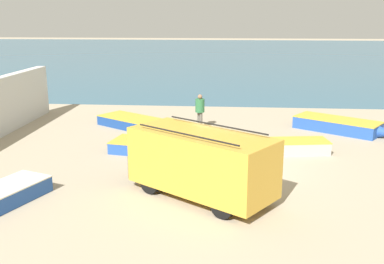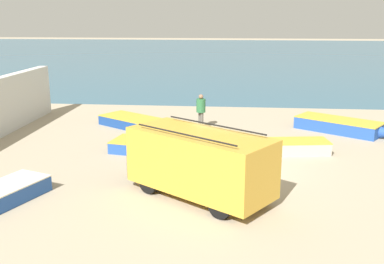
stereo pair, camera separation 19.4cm
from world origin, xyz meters
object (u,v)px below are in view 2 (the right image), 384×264
parked_van (199,162)px  fishing_rowboat_0 (132,122)px  fishing_rowboat_3 (272,147)px  fisherman_1 (201,108)px  fishing_rowboat_1 (152,146)px  fishing_rowboat_4 (341,126)px

parked_van → fishing_rowboat_0: 9.99m
fishing_rowboat_3 → fisherman_1: (-3.33, 4.01, 0.79)m
fishing_rowboat_1 → fisherman_1: size_ratio=2.25×
fishing_rowboat_0 → fishing_rowboat_1: 4.74m
fishing_rowboat_3 → fisherman_1: bearing=-58.6°
parked_van → fishing_rowboat_3: 5.72m
fishing_rowboat_0 → fishing_rowboat_4: fishing_rowboat_4 is taller
fishing_rowboat_0 → fishing_rowboat_1: size_ratio=0.98×
fishing_rowboat_1 → fishing_rowboat_4: 9.78m
parked_van → fishing_rowboat_1: bearing=-27.8°
parked_van → fisherman_1: (-0.62, 8.96, -0.11)m
parked_van → fishing_rowboat_1: parked_van is taller
parked_van → fishing_rowboat_1: (-2.38, 4.64, -0.92)m
fishing_rowboat_4 → fishing_rowboat_0: bearing=-146.2°
parked_van → fisherman_1: bearing=-51.0°
parked_van → fishing_rowboat_0: size_ratio=1.28×
parked_van → fishing_rowboat_4: 11.01m
fishing_rowboat_0 → fishing_rowboat_4: (10.65, -0.10, 0.06)m
fishing_rowboat_1 → fishing_rowboat_3: (5.09, 0.32, 0.02)m
parked_van → fishing_rowboat_0: bearing=-29.8°
parked_van → fishing_rowboat_0: (-4.24, 9.01, -0.91)m
fishing_rowboat_3 → fishing_rowboat_4: fishing_rowboat_4 is taller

